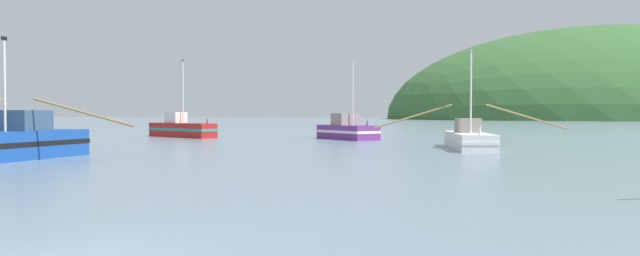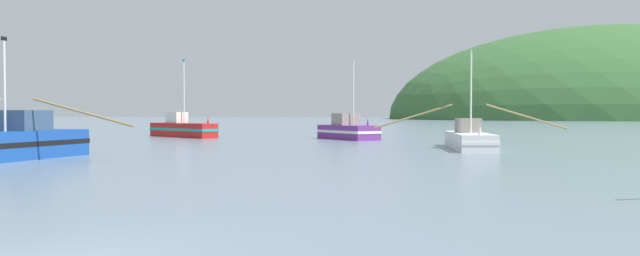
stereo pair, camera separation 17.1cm
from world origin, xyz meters
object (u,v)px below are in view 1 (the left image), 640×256
at_px(fishing_boat_red, 181,129).
at_px(fishing_boat_blue, 19,142).
at_px(fishing_boat_white, 469,139).
at_px(fishing_boat_purple, 347,130).

xyz_separation_m(fishing_boat_red, fishing_boat_blue, (3.50, -27.94, 0.07)).
height_order(fishing_boat_white, fishing_boat_blue, fishing_boat_white).
bearing_deg(fishing_boat_blue, fishing_boat_purple, 159.62).
relative_size(fishing_boat_red, fishing_boat_purple, 1.24).
xyz_separation_m(fishing_boat_red, fishing_boat_white, (27.14, -14.05, -0.18)).
distance_m(fishing_boat_blue, fishing_boat_purple, 29.57).
height_order(fishing_boat_white, fishing_boat_purple, fishing_boat_purple).
xyz_separation_m(fishing_boat_white, fishing_boat_blue, (-23.64, -13.89, 0.25)).
xyz_separation_m(fishing_boat_red, fishing_boat_purple, (17.00, -1.63, -0.02)).
bearing_deg(fishing_boat_purple, fishing_boat_blue, -69.90).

